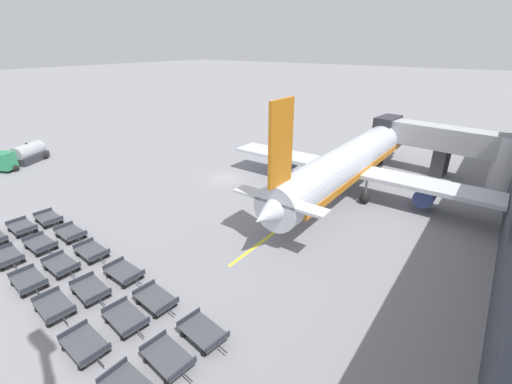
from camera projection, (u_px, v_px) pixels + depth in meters
ground_plane at (226, 178)px, 45.04m from camera, size 500.00×500.00×0.00m
jet_bridge at (464, 148)px, 43.01m from camera, size 19.24×6.40×6.77m
airplane at (352, 161)px, 40.21m from camera, size 30.97×38.74×12.59m
fuel_tanker_primary at (23, 156)px, 49.79m from camera, size 5.77×8.17×2.93m
baggage_dolly_row_near_col_b at (7, 257)px, 27.56m from camera, size 3.62×1.98×0.92m
baggage_dolly_row_near_col_c at (29, 281)px, 24.78m from camera, size 3.63×2.02×0.92m
baggage_dolly_row_near_col_d at (54, 307)px, 22.36m from camera, size 3.64×2.05×0.92m
baggage_dolly_row_near_col_e at (85, 345)px, 19.54m from camera, size 3.62×1.98×0.92m
baggage_dolly_row_mid_a_col_a at (22, 227)px, 31.99m from camera, size 3.61×1.95×0.92m
baggage_dolly_row_mid_a_col_b at (41, 244)px, 29.32m from camera, size 3.58×1.90×0.92m
baggage_dolly_row_mid_a_col_c at (61, 265)px, 26.56m from camera, size 3.59×1.91×0.92m
baggage_dolly_row_mid_a_col_d at (91, 290)px, 23.90m from camera, size 3.65×2.08×0.92m
baggage_dolly_row_mid_a_col_e at (126, 318)px, 21.42m from camera, size 3.64×2.07×0.92m
baggage_dolly_row_mid_a_col_f at (168, 358)px, 18.75m from camera, size 3.64×2.05×0.92m
baggage_dolly_row_mid_b_col_a at (49, 218)px, 33.60m from camera, size 3.63×2.02×0.92m
baggage_dolly_row_mid_b_col_b at (71, 233)px, 31.02m from camera, size 3.61×1.96×0.92m
baggage_dolly_row_mid_b_col_c at (92, 251)px, 28.29m from camera, size 3.61×1.98×0.92m
baggage_dolly_row_mid_b_col_d at (124, 273)px, 25.69m from camera, size 3.59×1.92×0.92m
baggage_dolly_row_mid_b_col_e at (156, 299)px, 23.02m from camera, size 3.63×2.02×0.92m
baggage_dolly_row_mid_b_col_f at (203, 332)px, 20.40m from camera, size 3.65×2.10×0.92m
stand_guidance_stripe at (306, 209)px, 36.55m from camera, size 0.39×25.33×0.01m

